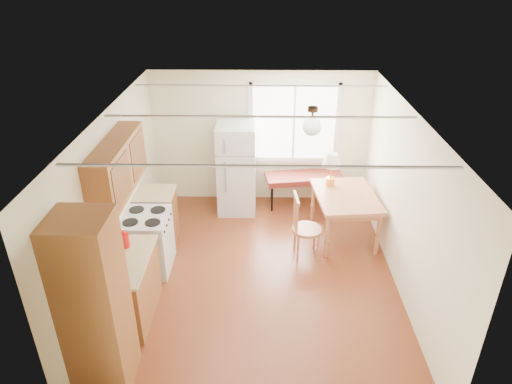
{
  "coord_description": "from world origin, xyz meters",
  "views": [
    {
      "loc": [
        0.05,
        -5.48,
        4.29
      ],
      "look_at": [
        -0.06,
        0.52,
        1.15
      ],
      "focal_mm": 32.0,
      "sensor_mm": 36.0,
      "label": 1
    }
  ],
  "objects_px": {
    "refrigerator": "(236,169)",
    "chair": "(301,223)",
    "dining_table": "(345,200)",
    "bench": "(304,178)"
  },
  "relations": [
    {
      "from": "dining_table",
      "to": "chair",
      "type": "height_order",
      "value": "chair"
    },
    {
      "from": "refrigerator",
      "to": "bench",
      "type": "relative_size",
      "value": 1.13
    },
    {
      "from": "refrigerator",
      "to": "dining_table",
      "type": "xyz_separation_m",
      "value": [
        1.84,
        -0.9,
        -0.14
      ]
    },
    {
      "from": "refrigerator",
      "to": "chair",
      "type": "xyz_separation_m",
      "value": [
        1.08,
        -1.48,
        -0.23
      ]
    },
    {
      "from": "refrigerator",
      "to": "dining_table",
      "type": "height_order",
      "value": "refrigerator"
    },
    {
      "from": "refrigerator",
      "to": "chair",
      "type": "distance_m",
      "value": 1.84
    },
    {
      "from": "refrigerator",
      "to": "chair",
      "type": "height_order",
      "value": "refrigerator"
    },
    {
      "from": "bench",
      "to": "dining_table",
      "type": "bearing_deg",
      "value": -69.08
    },
    {
      "from": "chair",
      "to": "dining_table",
      "type": "bearing_deg",
      "value": 31.63
    },
    {
      "from": "dining_table",
      "to": "chair",
      "type": "distance_m",
      "value": 0.96
    }
  ]
}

